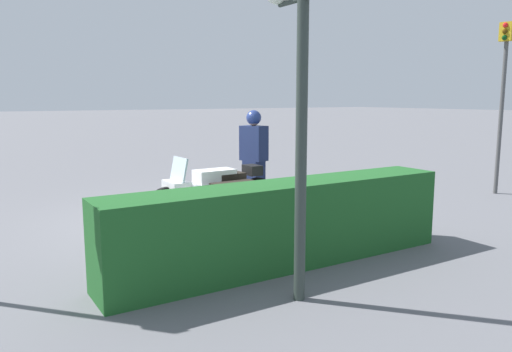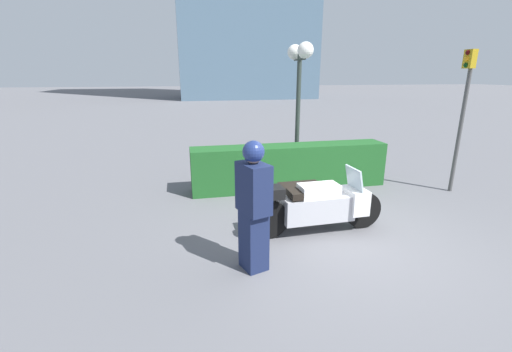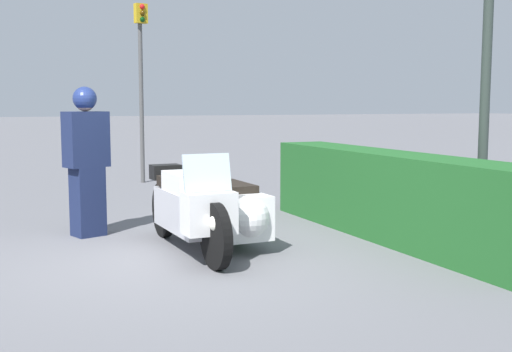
% 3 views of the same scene
% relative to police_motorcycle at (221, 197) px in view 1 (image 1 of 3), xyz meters
% --- Properties ---
extents(ground_plane, '(160.00, 160.00, 0.00)m').
position_rel_police_motorcycle_xyz_m(ground_plane, '(0.33, -0.68, -0.47)').
color(ground_plane, slate).
extents(police_motorcycle, '(2.49, 1.10, 1.17)m').
position_rel_police_motorcycle_xyz_m(police_motorcycle, '(0.00, 0.00, 0.00)').
color(police_motorcycle, black).
rests_on(police_motorcycle, ground).
extents(officer_rider, '(0.46, 0.59, 1.90)m').
position_rel_police_motorcycle_xyz_m(officer_rider, '(-1.38, -1.19, 0.53)').
color(officer_rider, '#192347').
rests_on(officer_rider, ground).
extents(hedge_bush_curbside, '(4.83, 0.72, 1.08)m').
position_rel_police_motorcycle_xyz_m(hedge_bush_curbside, '(0.27, 2.27, 0.07)').
color(hedge_bush_curbside, '#1E5623').
rests_on(hedge_bush_curbside, ground).
extents(twin_lamp_post, '(0.40, 1.22, 3.50)m').
position_rel_police_motorcycle_xyz_m(twin_lamp_post, '(0.78, 3.28, 2.39)').
color(twin_lamp_post, '#2D3833').
rests_on(twin_lamp_post, ground).
extents(traffic_light_far, '(0.22, 0.28, 3.75)m').
position_rel_police_motorcycle_xyz_m(traffic_light_far, '(-6.56, 0.79, 1.96)').
color(traffic_light_far, '#4C4C4C').
rests_on(traffic_light_far, ground).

